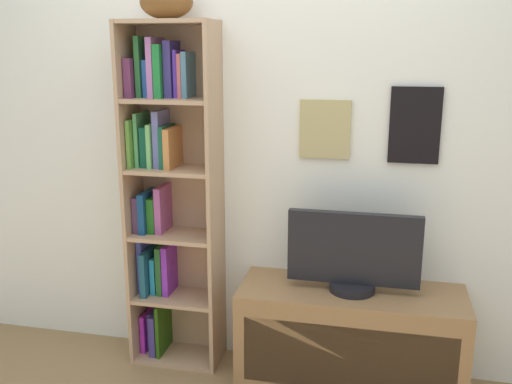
{
  "coord_description": "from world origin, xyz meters",
  "views": [
    {
      "loc": [
        0.62,
        -1.66,
        1.65
      ],
      "look_at": [
        0.05,
        0.85,
        0.99
      ],
      "focal_mm": 39.8,
      "sensor_mm": 36.0,
      "label": 1
    }
  ],
  "objects": [
    {
      "name": "bookshelf",
      "position": [
        -0.45,
        1.0,
        0.93
      ],
      "size": [
        0.47,
        0.26,
        1.78
      ],
      "color": "tan",
      "rests_on": "ground"
    },
    {
      "name": "tv_stand",
      "position": [
        0.52,
        0.9,
        0.26
      ],
      "size": [
        1.08,
        0.4,
        0.52
      ],
      "color": "olive",
      "rests_on": "ground"
    },
    {
      "name": "back_wall",
      "position": [
        0.0,
        1.13,
        1.19
      ],
      "size": [
        4.8,
        0.08,
        2.39
      ],
      "color": "white",
      "rests_on": "ground"
    },
    {
      "name": "television",
      "position": [
        0.52,
        0.9,
        0.7
      ],
      "size": [
        0.62,
        0.22,
        0.39
      ],
      "color": "black",
      "rests_on": "tv_stand"
    },
    {
      "name": "football",
      "position": [
        -0.4,
        0.97,
        1.86
      ],
      "size": [
        0.27,
        0.19,
        0.16
      ],
      "primitive_type": "ellipsoid",
      "rotation": [
        0.0,
        0.0,
        0.13
      ],
      "color": "brown",
      "rests_on": "bookshelf"
    }
  ]
}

